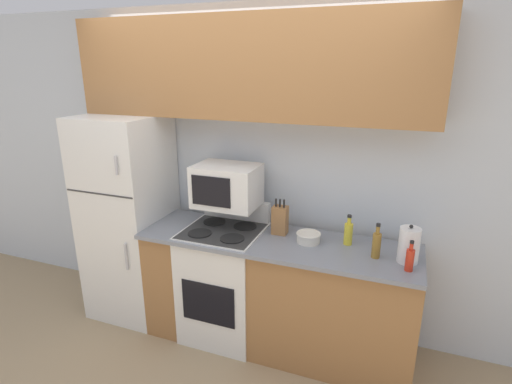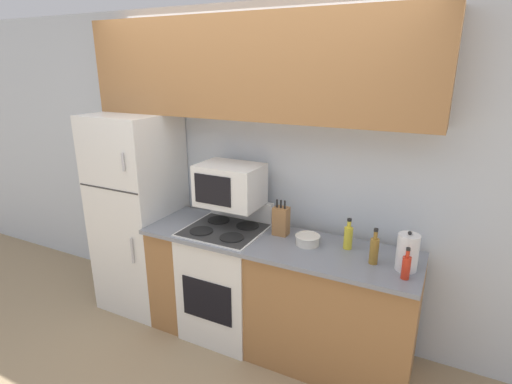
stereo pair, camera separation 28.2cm
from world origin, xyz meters
name	(u,v)px [view 1 (the left image)]	position (x,y,z in m)	size (l,w,h in m)	color
ground_plane	(224,355)	(0.00, 0.00, 0.00)	(12.00, 12.00, 0.00)	tan
wall_back	(254,173)	(0.00, 0.66, 1.27)	(8.00, 0.05, 2.55)	silver
lower_cabinets	(276,293)	(0.32, 0.28, 0.45)	(2.02, 0.60, 0.90)	#9E6B3D
refrigerator	(129,218)	(-1.01, 0.31, 0.87)	(0.64, 0.65, 1.73)	white
upper_cabinets	(245,68)	(0.00, 0.48, 2.09)	(2.66, 0.31, 0.71)	#9E6B3D
stove	(225,281)	(-0.11, 0.27, 0.47)	(0.59, 0.58, 1.07)	white
microwave	(227,186)	(-0.11, 0.37, 1.23)	(0.48, 0.35, 0.32)	white
knife_block	(280,220)	(0.31, 0.38, 1.01)	(0.11, 0.09, 0.27)	#9E6B3D
bowl	(308,237)	(0.55, 0.31, 0.94)	(0.18, 0.18, 0.07)	silver
bottle_vinegar	(376,244)	(1.02, 0.23, 0.99)	(0.06, 0.06, 0.24)	olive
bottle_cooking_spray	(348,233)	(0.82, 0.37, 0.99)	(0.06, 0.06, 0.22)	gold
bottle_hot_sauce	(410,259)	(1.22, 0.12, 0.98)	(0.05, 0.05, 0.20)	red
kettle	(409,245)	(1.21, 0.24, 1.02)	(0.13, 0.13, 0.26)	white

